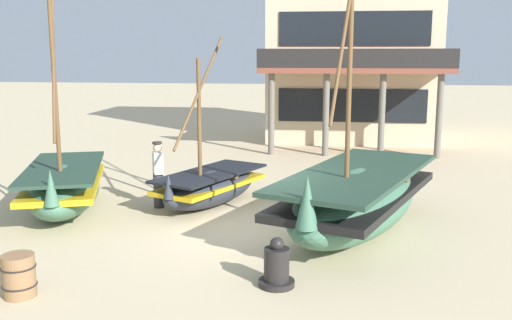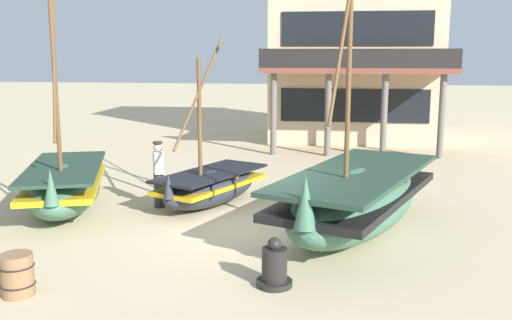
{
  "view_description": "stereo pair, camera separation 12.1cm",
  "coord_description": "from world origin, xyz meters",
  "px_view_note": "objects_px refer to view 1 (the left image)",
  "views": [
    {
      "loc": [
        1.71,
        -12.07,
        3.87
      ],
      "look_at": [
        0.0,
        1.0,
        1.4
      ],
      "focal_mm": 40.28,
      "sensor_mm": 36.0,
      "label": 1
    },
    {
      "loc": [
        1.83,
        -12.05,
        3.87
      ],
      "look_at": [
        0.0,
        1.0,
        1.4
      ],
      "focal_mm": 40.28,
      "sensor_mm": 36.0,
      "label": 2
    }
  ],
  "objects_px": {
    "fishing_boat_centre_large": "(356,198)",
    "harbor_building_main": "(352,31)",
    "fishing_boat_far_right": "(210,186)",
    "wooden_barrel": "(19,276)",
    "capstan_winch": "(277,267)",
    "fisherman_by_hull": "(158,175)",
    "fishing_boat_near_left": "(64,186)"
  },
  "relations": [
    {
      "from": "fishing_boat_centre_large",
      "to": "harbor_building_main",
      "type": "xyz_separation_m",
      "value": [
        0.25,
        14.43,
        4.05
      ]
    },
    {
      "from": "fishing_boat_far_right",
      "to": "wooden_barrel",
      "type": "height_order",
      "value": "fishing_boat_far_right"
    },
    {
      "from": "capstan_winch",
      "to": "harbor_building_main",
      "type": "relative_size",
      "value": 0.09
    },
    {
      "from": "fishing_boat_far_right",
      "to": "capstan_winch",
      "type": "height_order",
      "value": "fishing_boat_far_right"
    },
    {
      "from": "fisherman_by_hull",
      "to": "wooden_barrel",
      "type": "relative_size",
      "value": 2.41
    },
    {
      "from": "capstan_winch",
      "to": "harbor_building_main",
      "type": "bearing_deg",
      "value": 84.51
    },
    {
      "from": "fishing_boat_centre_large",
      "to": "fishing_boat_near_left",
      "type": "bearing_deg",
      "value": 173.68
    },
    {
      "from": "wooden_barrel",
      "to": "harbor_building_main",
      "type": "distance_m",
      "value": 19.92
    },
    {
      "from": "fishing_boat_near_left",
      "to": "harbor_building_main",
      "type": "xyz_separation_m",
      "value": [
        7.32,
        13.64,
        4.18
      ]
    },
    {
      "from": "fishing_boat_far_right",
      "to": "capstan_winch",
      "type": "xyz_separation_m",
      "value": [
        2.19,
        -4.99,
        -0.16
      ]
    },
    {
      "from": "fishing_boat_near_left",
      "to": "wooden_barrel",
      "type": "height_order",
      "value": "fishing_boat_near_left"
    },
    {
      "from": "fisherman_by_hull",
      "to": "capstan_winch",
      "type": "bearing_deg",
      "value": -53.15
    },
    {
      "from": "fishing_boat_centre_large",
      "to": "fisherman_by_hull",
      "type": "xyz_separation_m",
      "value": [
        -4.87,
        1.43,
        0.07
      ]
    },
    {
      "from": "capstan_winch",
      "to": "harbor_building_main",
      "type": "distance_m",
      "value": 18.22
    },
    {
      "from": "fisherman_by_hull",
      "to": "fishing_boat_near_left",
      "type": "bearing_deg",
      "value": -163.48
    },
    {
      "from": "fishing_boat_near_left",
      "to": "fisherman_by_hull",
      "type": "distance_m",
      "value": 2.3
    },
    {
      "from": "fishing_boat_far_right",
      "to": "fisherman_by_hull",
      "type": "height_order",
      "value": "fishing_boat_far_right"
    },
    {
      "from": "fishing_boat_centre_large",
      "to": "wooden_barrel",
      "type": "relative_size",
      "value": 11.28
    },
    {
      "from": "fishing_boat_near_left",
      "to": "wooden_barrel",
      "type": "bearing_deg",
      "value": -72.23
    },
    {
      "from": "fishing_boat_near_left",
      "to": "capstan_winch",
      "type": "relative_size",
      "value": 6.29
    },
    {
      "from": "fishing_boat_centre_large",
      "to": "fisherman_by_hull",
      "type": "distance_m",
      "value": 5.08
    },
    {
      "from": "wooden_barrel",
      "to": "harbor_building_main",
      "type": "relative_size",
      "value": 0.07
    },
    {
      "from": "fisherman_by_hull",
      "to": "harbor_building_main",
      "type": "xyz_separation_m",
      "value": [
        5.13,
        12.99,
        3.97
      ]
    },
    {
      "from": "wooden_barrel",
      "to": "fishing_boat_far_right",
      "type": "bearing_deg",
      "value": 72.52
    },
    {
      "from": "fisherman_by_hull",
      "to": "harbor_building_main",
      "type": "relative_size",
      "value": 0.17
    },
    {
      "from": "harbor_building_main",
      "to": "fishing_boat_far_right",
      "type": "bearing_deg",
      "value": -107.14
    },
    {
      "from": "fishing_boat_centre_large",
      "to": "wooden_barrel",
      "type": "bearing_deg",
      "value": -143.23
    },
    {
      "from": "wooden_barrel",
      "to": "harbor_building_main",
      "type": "bearing_deg",
      "value": 72.75
    },
    {
      "from": "fisherman_by_hull",
      "to": "wooden_barrel",
      "type": "distance_m",
      "value": 5.6
    },
    {
      "from": "capstan_winch",
      "to": "harbor_building_main",
      "type": "xyz_separation_m",
      "value": [
        1.69,
        17.58,
        4.48
      ]
    },
    {
      "from": "fishing_boat_near_left",
      "to": "capstan_winch",
      "type": "bearing_deg",
      "value": -34.94
    },
    {
      "from": "fishing_boat_centre_large",
      "to": "wooden_barrel",
      "type": "xyz_separation_m",
      "value": [
        -5.5,
        -4.11,
        -0.41
      ]
    }
  ]
}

